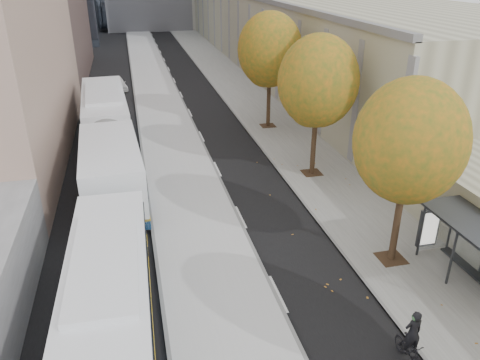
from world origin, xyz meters
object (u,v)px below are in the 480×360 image
object	(u,v)px
cyclist	(410,344)
bus_shelter	(478,234)
distant_car	(117,83)
bus_far	(108,134)

from	to	relation	value
cyclist	bus_shelter	bearing A→B (deg)	34.14
bus_shelter	distant_car	world-z (taller)	bus_shelter
bus_far	cyclist	distance (m)	21.00
bus_far	cyclist	xyz separation A→B (m)	(9.14, -18.88, -1.03)
bus_far	cyclist	world-z (taller)	bus_far
bus_shelter	distant_car	xyz separation A→B (m)	(-13.12, 34.30, -1.56)
distant_car	bus_far	bearing A→B (deg)	-102.34
distant_car	cyclist	bearing A→B (deg)	-87.83
bus_far	distant_car	bearing A→B (deg)	85.61
bus_shelter	bus_far	distance (m)	20.86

